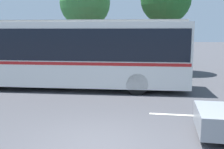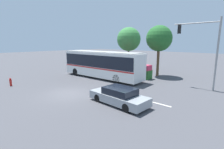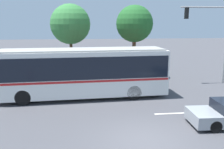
# 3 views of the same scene
# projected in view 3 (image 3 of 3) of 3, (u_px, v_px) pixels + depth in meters

# --- Properties ---
(ground_plane) EXTENTS (140.00, 140.00, 0.00)m
(ground_plane) POSITION_uv_depth(u_px,v_px,m) (145.00, 140.00, 11.14)
(ground_plane) COLOR #444449
(city_bus) EXTENTS (11.66, 3.14, 3.41)m
(city_bus) POSITION_uv_depth(u_px,v_px,m) (83.00, 70.00, 17.10)
(city_bus) COLOR silver
(city_bus) RESTS_ON ground
(traffic_light_pole) EXTENTS (4.29, 0.24, 6.84)m
(traffic_light_pole) POSITION_uv_depth(u_px,v_px,m) (216.00, 32.00, 20.84)
(traffic_light_pole) COLOR gray
(traffic_light_pole) RESTS_ON ground
(flowering_hedge) EXTENTS (6.68, 1.16, 1.76)m
(flowering_hedge) POSITION_uv_depth(u_px,v_px,m) (106.00, 75.00, 20.72)
(flowering_hedge) COLOR #286028
(flowering_hedge) RESTS_ON ground
(street_tree_left) EXTENTS (3.80, 3.80, 6.92)m
(street_tree_left) POSITION_uv_depth(u_px,v_px,m) (70.00, 24.00, 23.45)
(street_tree_left) COLOR brown
(street_tree_left) RESTS_ON ground
(street_tree_centre) EXTENTS (3.42, 3.42, 6.77)m
(street_tree_centre) POSITION_uv_depth(u_px,v_px,m) (134.00, 24.00, 22.87)
(street_tree_centre) COLOR brown
(street_tree_centre) RESTS_ON ground
(lane_stripe_mid) EXTENTS (2.40, 0.16, 0.01)m
(lane_stripe_mid) POSITION_uv_depth(u_px,v_px,m) (175.00, 113.00, 14.34)
(lane_stripe_mid) COLOR silver
(lane_stripe_mid) RESTS_ON ground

